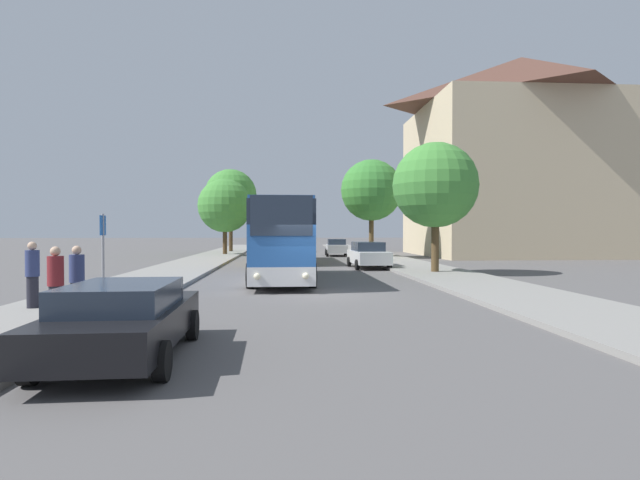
{
  "coord_description": "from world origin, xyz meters",
  "views": [
    {
      "loc": [
        -0.97,
        -17.85,
        2.28
      ],
      "look_at": [
        1.01,
        9.92,
        1.77
      ],
      "focal_mm": 28.0,
      "sensor_mm": 36.0,
      "label": 1
    }
  ],
  "objects_px": {
    "bus_front": "(281,239)",
    "parked_car_right_near": "(368,255)",
    "tree_right_near": "(435,185)",
    "parked_car_left_curb": "(124,318)",
    "bus_stop_sign": "(103,247)",
    "tree_left_near": "(231,195)",
    "pedestrian_waiting_far": "(77,280)",
    "tree_left_far": "(225,206)",
    "bus_middle": "(284,239)",
    "parked_car_right_far": "(336,247)",
    "pedestrian_waiting_near": "(32,274)",
    "pedestrian_walking_back": "(56,284)",
    "tree_right_mid": "(371,190)"
  },
  "relations": [
    {
      "from": "bus_middle",
      "to": "parked_car_right_far",
      "type": "xyz_separation_m",
      "value": [
        4.76,
        8.51,
        -0.92
      ]
    },
    {
      "from": "bus_middle",
      "to": "parked_car_left_curb",
      "type": "relative_size",
      "value": 2.35
    },
    {
      "from": "bus_middle",
      "to": "parked_car_right_near",
      "type": "bearing_deg",
      "value": -51.7
    },
    {
      "from": "bus_stop_sign",
      "to": "tree_right_near",
      "type": "distance_m",
      "value": 16.98
    },
    {
      "from": "pedestrian_walking_back",
      "to": "tree_right_mid",
      "type": "relative_size",
      "value": 0.22
    },
    {
      "from": "tree_right_near",
      "to": "parked_car_left_curb",
      "type": "bearing_deg",
      "value": -122.88
    },
    {
      "from": "parked_car_left_curb",
      "to": "tree_left_far",
      "type": "relative_size",
      "value": 0.68
    },
    {
      "from": "bus_front",
      "to": "bus_middle",
      "type": "height_order",
      "value": "bus_front"
    },
    {
      "from": "bus_middle",
      "to": "pedestrian_walking_back",
      "type": "relative_size",
      "value": 6.28
    },
    {
      "from": "pedestrian_walking_back",
      "to": "parked_car_right_far",
      "type": "bearing_deg",
      "value": -84.54
    },
    {
      "from": "bus_front",
      "to": "tree_right_near",
      "type": "distance_m",
      "value": 8.9
    },
    {
      "from": "tree_right_mid",
      "to": "parked_car_right_far",
      "type": "bearing_deg",
      "value": 124.1
    },
    {
      "from": "bus_front",
      "to": "parked_car_left_curb",
      "type": "bearing_deg",
      "value": -101.46
    },
    {
      "from": "bus_front",
      "to": "pedestrian_waiting_near",
      "type": "bearing_deg",
      "value": -128.82
    },
    {
      "from": "parked_car_right_far",
      "to": "tree_left_near",
      "type": "distance_m",
      "value": 13.99
    },
    {
      "from": "tree_left_far",
      "to": "tree_left_near",
      "type": "bearing_deg",
      "value": 91.23
    },
    {
      "from": "pedestrian_walking_back",
      "to": "tree_left_far",
      "type": "distance_m",
      "value": 34.75
    },
    {
      "from": "pedestrian_walking_back",
      "to": "pedestrian_waiting_far",
      "type": "bearing_deg",
      "value": -77.34
    },
    {
      "from": "bus_front",
      "to": "pedestrian_walking_back",
      "type": "relative_size",
      "value": 5.8
    },
    {
      "from": "bus_front",
      "to": "parked_car_left_curb",
      "type": "xyz_separation_m",
      "value": [
        -2.69,
        -13.85,
        -1.17
      ]
    },
    {
      "from": "bus_front",
      "to": "parked_car_right_near",
      "type": "relative_size",
      "value": 2.16
    },
    {
      "from": "parked_car_left_curb",
      "to": "bus_stop_sign",
      "type": "xyz_separation_m",
      "value": [
        -2.64,
        6.46,
        1.06
      ]
    },
    {
      "from": "parked_car_left_curb",
      "to": "tree_left_far",
      "type": "xyz_separation_m",
      "value": [
        -2.68,
        37.62,
        3.88
      ]
    },
    {
      "from": "tree_right_near",
      "to": "bus_middle",
      "type": "bearing_deg",
      "value": 125.49
    },
    {
      "from": "parked_car_right_near",
      "to": "tree_right_near",
      "type": "height_order",
      "value": "tree_right_near"
    },
    {
      "from": "parked_car_right_far",
      "to": "pedestrian_waiting_near",
      "type": "relative_size",
      "value": 2.35
    },
    {
      "from": "bus_middle",
      "to": "tree_left_near",
      "type": "relative_size",
      "value": 1.29
    },
    {
      "from": "bus_front",
      "to": "tree_left_near",
      "type": "xyz_separation_m",
      "value": [
        -5.5,
        30.08,
        4.14
      ]
    },
    {
      "from": "bus_middle",
      "to": "parked_car_left_curb",
      "type": "xyz_separation_m",
      "value": [
        -2.8,
        -27.64,
        -0.99
      ]
    },
    {
      "from": "parked_car_right_far",
      "to": "bus_stop_sign",
      "type": "xyz_separation_m",
      "value": [
        -10.2,
        -29.69,
        0.99
      ]
    },
    {
      "from": "bus_stop_sign",
      "to": "tree_left_near",
      "type": "relative_size",
      "value": 0.31
    },
    {
      "from": "bus_front",
      "to": "pedestrian_walking_back",
      "type": "height_order",
      "value": "bus_front"
    },
    {
      "from": "bus_middle",
      "to": "pedestrian_walking_back",
      "type": "height_order",
      "value": "bus_middle"
    },
    {
      "from": "bus_stop_sign",
      "to": "pedestrian_waiting_near",
      "type": "height_order",
      "value": "bus_stop_sign"
    },
    {
      "from": "bus_stop_sign",
      "to": "parked_car_right_near",
      "type": "bearing_deg",
      "value": 54.29
    },
    {
      "from": "parked_car_right_near",
      "to": "tree_right_mid",
      "type": "height_order",
      "value": "tree_right_mid"
    },
    {
      "from": "pedestrian_waiting_far",
      "to": "parked_car_left_curb",
      "type": "bearing_deg",
      "value": 65.44
    },
    {
      "from": "parked_car_right_far",
      "to": "parked_car_right_near",
      "type": "bearing_deg",
      "value": 94.04
    },
    {
      "from": "bus_middle",
      "to": "tree_left_far",
      "type": "bearing_deg",
      "value": 118.37
    },
    {
      "from": "pedestrian_walking_back",
      "to": "tree_right_near",
      "type": "height_order",
      "value": "tree_right_near"
    },
    {
      "from": "pedestrian_waiting_near",
      "to": "pedestrian_walking_back",
      "type": "relative_size",
      "value": 1.04
    },
    {
      "from": "tree_right_near",
      "to": "bus_front",
      "type": "bearing_deg",
      "value": -161.36
    },
    {
      "from": "parked_car_left_curb",
      "to": "parked_car_right_near",
      "type": "bearing_deg",
      "value": 68.01
    },
    {
      "from": "parked_car_left_curb",
      "to": "parked_car_right_near",
      "type": "height_order",
      "value": "parked_car_right_near"
    },
    {
      "from": "pedestrian_waiting_near",
      "to": "tree_left_far",
      "type": "distance_m",
      "value": 32.59
    },
    {
      "from": "pedestrian_walking_back",
      "to": "pedestrian_waiting_near",
      "type": "bearing_deg",
      "value": -31.66
    },
    {
      "from": "parked_car_left_curb",
      "to": "pedestrian_waiting_far",
      "type": "bearing_deg",
      "value": 120.0
    },
    {
      "from": "tree_right_near",
      "to": "tree_right_mid",
      "type": "xyz_separation_m",
      "value": [
        -0.59,
        15.83,
        1.02
      ]
    },
    {
      "from": "tree_left_far",
      "to": "tree_right_near",
      "type": "height_order",
      "value": "tree_left_far"
    },
    {
      "from": "bus_stop_sign",
      "to": "bus_middle",
      "type": "bearing_deg",
      "value": 75.59
    }
  ]
}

